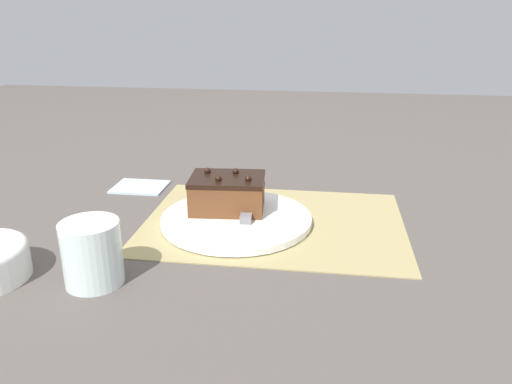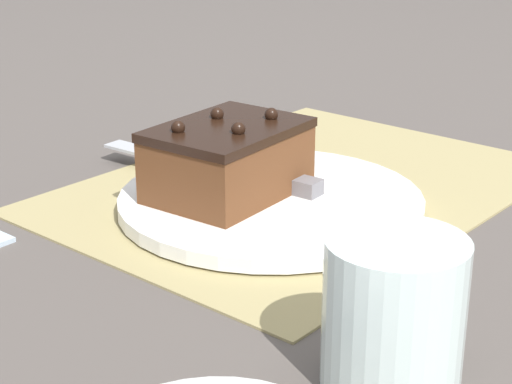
{
  "view_description": "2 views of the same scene",
  "coord_description": "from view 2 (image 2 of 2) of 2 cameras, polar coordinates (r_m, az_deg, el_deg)",
  "views": [
    {
      "loc": [
        0.08,
        -0.82,
        0.36
      ],
      "look_at": [
        -0.03,
        -0.03,
        0.07
      ],
      "focal_mm": 35.0,
      "sensor_mm": 36.0,
      "label": 1
    },
    {
      "loc": [
        -0.6,
        -0.46,
        0.28
      ],
      "look_at": [
        -0.1,
        -0.03,
        0.03
      ],
      "focal_mm": 60.0,
      "sensor_mm": 36.0,
      "label": 2
    }
  ],
  "objects": [
    {
      "name": "serving_knife",
      "position": [
        0.79,
        -0.93,
        1.29
      ],
      "size": [
        0.04,
        0.25,
        0.01
      ],
      "rotation": [
        0.0,
        0.0,
        0.06
      ],
      "color": "slate",
      "rests_on": "cake_plate"
    },
    {
      "name": "ground_plane",
      "position": [
        0.81,
        3.07,
        0.26
      ],
      "size": [
        3.0,
        3.0,
        0.0
      ],
      "primitive_type": "plane",
      "color": "#544C47"
    },
    {
      "name": "chocolate_cake",
      "position": [
        0.74,
        -1.89,
        2.19
      ],
      "size": [
        0.14,
        0.11,
        0.07
      ],
      "rotation": [
        0.0,
        0.0,
        0.08
      ],
      "color": "brown",
      "rests_on": "cake_plate"
    },
    {
      "name": "drinking_glass",
      "position": [
        0.5,
        9.15,
        -8.05
      ],
      "size": [
        0.08,
        0.08,
        0.09
      ],
      "color": "silver",
      "rests_on": "ground_plane"
    },
    {
      "name": "cake_plate",
      "position": [
        0.75,
        0.99,
        -0.62
      ],
      "size": [
        0.27,
        0.27,
        0.01
      ],
      "color": "white",
      "rests_on": "placemat_woven"
    },
    {
      "name": "placemat_woven",
      "position": [
        0.81,
        3.07,
        0.39
      ],
      "size": [
        0.46,
        0.34,
        0.0
      ],
      "primitive_type": "cube",
      "color": "tan",
      "rests_on": "ground_plane"
    }
  ]
}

